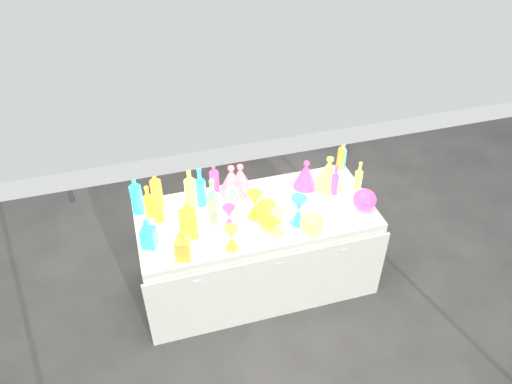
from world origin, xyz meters
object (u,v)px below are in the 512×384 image
object	(u,v)px
cardboard_box_closed	(222,140)
bottle_0	(157,206)
decanter_0	(188,220)
globe_0	(270,219)
hourglass_0	(232,238)
display_table	(256,248)
lampshade_0	(231,180)

from	to	relation	value
cardboard_box_closed	bottle_0	bearing A→B (deg)	-99.65
decanter_0	globe_0	size ratio (longest dim) A/B	1.71
hourglass_0	globe_0	xyz separation A→B (m)	(0.32, 0.14, -0.03)
display_table	globe_0	xyz separation A→B (m)	(0.06, -0.17, 0.44)
decanter_0	hourglass_0	xyz separation A→B (m)	(0.26, -0.22, -0.05)
display_table	cardboard_box_closed	distance (m)	1.96
decanter_0	hourglass_0	distance (m)	0.34
hourglass_0	cardboard_box_closed	bearing A→B (deg)	79.42
cardboard_box_closed	hourglass_0	xyz separation A→B (m)	(-0.42, -2.25, 0.68)
bottle_0	hourglass_0	xyz separation A→B (m)	(0.45, -0.43, -0.04)
cardboard_box_closed	hourglass_0	size ratio (longest dim) A/B	2.44
display_table	lampshade_0	world-z (taller)	lampshade_0
lampshade_0	decanter_0	bearing A→B (deg)	-160.11
cardboard_box_closed	bottle_0	world-z (taller)	bottle_0
hourglass_0	decanter_0	bearing A→B (deg)	140.72
cardboard_box_closed	lampshade_0	xyz separation A→B (m)	(-0.27, -1.66, 0.71)
display_table	hourglass_0	world-z (taller)	hourglass_0
display_table	hourglass_0	distance (m)	0.62
cardboard_box_closed	hourglass_0	world-z (taller)	hourglass_0
display_table	cardboard_box_closed	bearing A→B (deg)	85.46
bottle_0	globe_0	xyz separation A→B (m)	(0.77, -0.30, -0.07)
cardboard_box_closed	hourglass_0	bearing A→B (deg)	-84.66
cardboard_box_closed	decanter_0	size ratio (longest dim) A/B	1.64
bottle_0	lampshade_0	bearing A→B (deg)	15.00
globe_0	bottle_0	bearing A→B (deg)	159.01
display_table	decanter_0	bearing A→B (deg)	-170.57
cardboard_box_closed	decanter_0	bearing A→B (deg)	-92.64
display_table	globe_0	bearing A→B (deg)	-71.06
bottle_0	decanter_0	world-z (taller)	decanter_0
cardboard_box_closed	lampshade_0	world-z (taller)	lampshade_0
display_table	cardboard_box_closed	size ratio (longest dim) A/B	3.92
cardboard_box_closed	display_table	bearing A→B (deg)	-78.62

